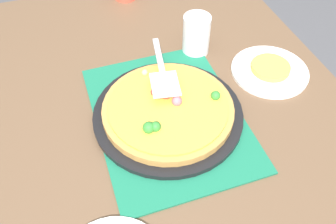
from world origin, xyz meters
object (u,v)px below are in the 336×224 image
cup_near (196,35)px  pizza_pan (168,114)px  plate_far_right (270,71)px  pizza_server (162,72)px  pizza (168,109)px  served_slice_right (271,68)px

cup_near → pizza_pan: bearing=144.1°
plate_far_right → cup_near: size_ratio=1.83×
pizza_server → pizza_pan: bearing=170.1°
pizza_pan → pizza: size_ratio=1.15×
pizza → cup_near: (0.23, -0.17, 0.03)m
pizza → cup_near: size_ratio=2.75×
pizza → cup_near: 0.28m
pizza → pizza_server: bearing=-9.9°
pizza → pizza_server: pizza_server is taller
plate_far_right → pizza_server: size_ratio=0.94×
served_slice_right → cup_near: cup_near is taller
plate_far_right → pizza: bearing=101.7°
pizza → pizza_server: size_ratio=1.41×
plate_far_right → served_slice_right: 0.01m
cup_near → pizza_server: (-0.13, 0.15, 0.01)m
cup_near → pizza_server: bearing=131.5°
plate_far_right → pizza_server: (0.03, 0.32, 0.06)m
served_slice_right → pizza_pan: bearing=101.6°
plate_far_right → served_slice_right: size_ratio=2.00×
plate_far_right → served_slice_right: bearing=0.0°
cup_near → pizza_server: size_ratio=0.51×
pizza_pan → pizza_server: (0.10, -0.02, 0.06)m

